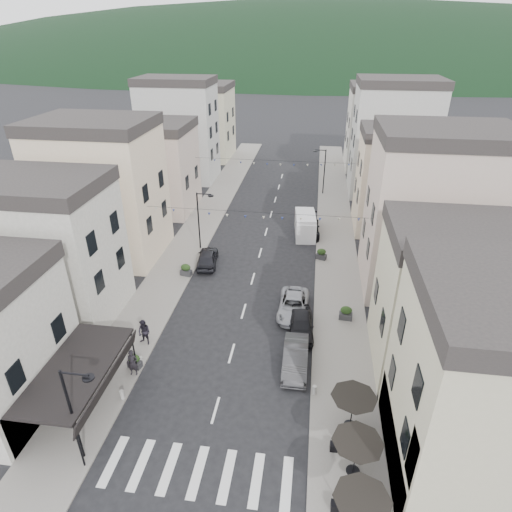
# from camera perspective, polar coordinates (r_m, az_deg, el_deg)

# --- Properties ---
(ground) EXTENTS (700.00, 700.00, 0.00)m
(ground) POSITION_cam_1_polar(r_m,az_deg,el_deg) (23.35, -9.22, -30.56)
(ground) COLOR black
(ground) RESTS_ON ground
(sidewalk_left) EXTENTS (4.00, 76.00, 0.12)m
(sidewalk_left) POSITION_cam_1_polar(r_m,az_deg,el_deg) (49.18, -7.23, 4.29)
(sidewalk_left) COLOR slate
(sidewalk_left) RESTS_ON ground
(sidewalk_right) EXTENTS (4.00, 76.00, 0.12)m
(sidewalk_right) POSITION_cam_1_polar(r_m,az_deg,el_deg) (47.68, 10.51, 3.23)
(sidewalk_right) COLOR slate
(sidewalk_right) RESTS_ON ground
(hill_backdrop) EXTENTS (640.00, 360.00, 70.00)m
(hill_backdrop) POSITION_cam_1_polar(r_m,az_deg,el_deg) (311.97, 7.83, 24.37)
(hill_backdrop) COLOR black
(hill_backdrop) RESTS_ON ground
(boutique_awning) EXTENTS (3.77, 7.50, 3.28)m
(boutique_awning) POSITION_cam_1_polar(r_m,az_deg,el_deg) (26.31, -22.32, -13.87)
(boutique_awning) COLOR black
(boutique_awning) RESTS_ON ground
(buildings_row_left) EXTENTS (10.20, 54.16, 14.00)m
(buildings_row_left) POSITION_cam_1_polar(r_m,az_deg,el_deg) (54.49, -13.39, 12.91)
(buildings_row_left) COLOR #ABA89D
(buildings_row_left) RESTS_ON ground
(buildings_row_right) EXTENTS (10.20, 54.16, 14.50)m
(buildings_row_right) POSITION_cam_1_polar(r_m,az_deg,el_deg) (50.69, 19.08, 11.25)
(buildings_row_right) COLOR #BBB594
(buildings_row_right) RESTS_ON ground
(cafe_terrace) EXTENTS (2.50, 8.10, 2.53)m
(cafe_terrace) POSITION_cam_1_polar(r_m,az_deg,el_deg) (22.65, 13.34, -23.39)
(cafe_terrace) COLOR black
(cafe_terrace) RESTS_ON ground
(streetlamp_left_near) EXTENTS (1.70, 0.56, 6.00)m
(streetlamp_left_near) POSITION_cam_1_polar(r_m,az_deg,el_deg) (23.48, -22.95, -18.08)
(streetlamp_left_near) COLOR black
(streetlamp_left_near) RESTS_ON ground
(streetlamp_left_far) EXTENTS (1.70, 0.56, 6.00)m
(streetlamp_left_far) POSITION_cam_1_polar(r_m,az_deg,el_deg) (42.02, -7.35, 5.41)
(streetlamp_left_far) COLOR black
(streetlamp_left_far) RESTS_ON ground
(streetlamp_right_far) EXTENTS (1.70, 0.56, 6.00)m
(streetlamp_right_far) POSITION_cam_1_polar(r_m,az_deg,el_deg) (57.62, 8.86, 11.64)
(streetlamp_right_far) COLOR black
(streetlamp_right_far) RESTS_ON ground
(bollards) EXTENTS (11.66, 10.26, 0.60)m
(bollards) POSITION_cam_1_polar(r_m,az_deg,el_deg) (26.14, -5.73, -19.96)
(bollards) COLOR gray
(bollards) RESTS_ON ground
(bunting_near) EXTENTS (19.00, 0.28, 0.62)m
(bunting_near) POSITION_cam_1_polar(r_m,az_deg,el_deg) (36.52, -0.23, 5.37)
(bunting_near) COLOR black
(bunting_near) RESTS_ON ground
(bunting_far) EXTENTS (19.00, 0.28, 0.62)m
(bunting_far) POSITION_cam_1_polar(r_m,az_deg,el_deg) (51.53, 2.38, 12.23)
(bunting_far) COLOR black
(bunting_far) RESTS_ON ground
(parked_car_a) EXTENTS (2.04, 4.50, 1.50)m
(parked_car_a) POSITION_cam_1_polar(r_m,az_deg,el_deg) (31.67, 6.03, -9.04)
(parked_car_a) COLOR black
(parked_car_a) RESTS_ON ground
(parked_car_b) EXTENTS (1.65, 4.60, 1.51)m
(parked_car_b) POSITION_cam_1_polar(r_m,az_deg,el_deg) (28.83, 5.27, -13.38)
(parked_car_b) COLOR #343336
(parked_car_b) RESTS_ON ground
(parked_car_c) EXTENTS (2.35, 5.00, 1.38)m
(parked_car_c) POSITION_cam_1_polar(r_m,az_deg,el_deg) (33.66, 5.01, -6.57)
(parked_car_c) COLOR #9C9DA4
(parked_car_c) RESTS_ON ground
(parked_car_d) EXTENTS (2.52, 5.60, 1.59)m
(parked_car_d) POSITION_cam_1_polar(r_m,az_deg,el_deg) (46.69, 7.05, 3.94)
(parked_car_d) COLOR black
(parked_car_d) RESTS_ON ground
(parked_car_e) EXTENTS (2.36, 4.63, 1.51)m
(parked_car_e) POSITION_cam_1_polar(r_m,az_deg,el_deg) (40.34, -6.50, -0.21)
(parked_car_e) COLOR black
(parked_car_e) RESTS_ON ground
(delivery_van) EXTENTS (2.48, 5.30, 2.46)m
(delivery_van) POSITION_cam_1_polar(r_m,az_deg,el_deg) (46.15, 6.57, 4.23)
(delivery_van) COLOR silver
(delivery_van) RESTS_ON ground
(pedestrian_a) EXTENTS (0.73, 0.52, 1.87)m
(pedestrian_a) POSITION_cam_1_polar(r_m,az_deg,el_deg) (29.00, -16.14, -13.53)
(pedestrian_a) COLOR black
(pedestrian_a) RESTS_ON sidewalk_left
(pedestrian_b) EXTENTS (1.10, 0.95, 1.95)m
(pedestrian_b) POSITION_cam_1_polar(r_m,az_deg,el_deg) (31.19, -14.67, -9.81)
(pedestrian_b) COLOR black
(pedestrian_b) RESTS_ON sidewalk_left
(planter_la) EXTENTS (0.99, 0.68, 1.01)m
(planter_la) POSITION_cam_1_polar(r_m,az_deg,el_deg) (29.79, -15.91, -13.32)
(planter_la) COLOR #2B2B2D
(planter_la) RESTS_ON sidewalk_left
(planter_lb) EXTENTS (1.10, 0.76, 1.12)m
(planter_lb) POSITION_cam_1_polar(r_m,az_deg,el_deg) (38.77, -9.33, -1.83)
(planter_lb) COLOR #2B2B2E
(planter_lb) RESTS_ON sidewalk_left
(planter_ra) EXTENTS (1.05, 0.59, 1.16)m
(planter_ra) POSITION_cam_1_polar(r_m,az_deg,el_deg) (25.39, 13.12, -21.79)
(planter_ra) COLOR #29292B
(planter_ra) RESTS_ON sidewalk_right
(planter_rb) EXTENTS (1.04, 0.64, 1.12)m
(planter_rb) POSITION_cam_1_polar(r_m,az_deg,el_deg) (33.47, 11.90, -7.44)
(planter_rb) COLOR #2E2E30
(planter_rb) RESTS_ON sidewalk_right
(planter_rc) EXTENTS (1.08, 0.80, 1.08)m
(planter_rc) POSITION_cam_1_polar(r_m,az_deg,el_deg) (41.41, 8.71, 0.27)
(planter_rc) COLOR #2A2A2D
(planter_rc) RESTS_ON sidewalk_right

